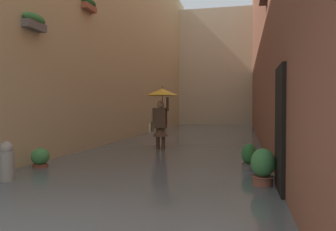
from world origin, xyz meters
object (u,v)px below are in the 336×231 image
potted_plant_far_right (40,161)px  mooring_bollard (6,166)px  person_wading (161,106)px  potted_plant_far_left (249,160)px  potted_plant_near_left (263,171)px

potted_plant_far_right → mooring_bollard: (-0.21, 1.34, 0.11)m
person_wading → mooring_bollard: size_ratio=2.40×
person_wading → potted_plant_far_left: size_ratio=2.94×
potted_plant_far_right → mooring_bollard: size_ratio=0.69×
potted_plant_near_left → potted_plant_far_right: potted_plant_near_left is taller
mooring_bollard → potted_plant_far_right: bearing=-81.1°
person_wading → mooring_bollard: bearing=71.8°
person_wading → mooring_bollard: (1.65, 5.05, -1.10)m
potted_plant_near_left → potted_plant_far_left: potted_plant_near_left is taller
potted_plant_near_left → mooring_bollard: (4.54, 0.69, 0.01)m
person_wading → potted_plant_far_left: person_wading is taller
person_wading → potted_plant_far_left: bearing=132.5°
potted_plant_far_left → person_wading: bearing=-47.5°
potted_plant_far_right → potted_plant_near_left: bearing=172.2°
potted_plant_near_left → potted_plant_far_left: 1.45m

